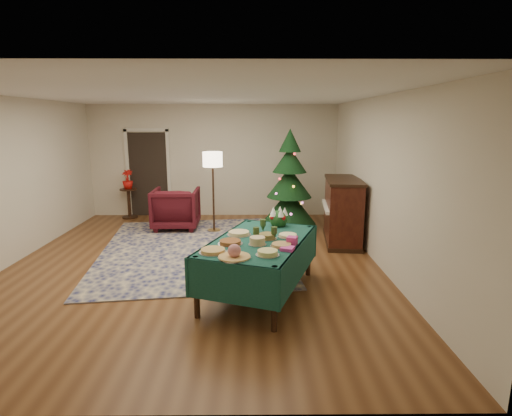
{
  "coord_description": "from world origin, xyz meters",
  "views": [
    {
      "loc": [
        0.96,
        -6.27,
        2.3
      ],
      "look_at": [
        1.01,
        -0.16,
        0.97
      ],
      "focal_mm": 28.0,
      "sensor_mm": 36.0,
      "label": 1
    }
  ],
  "objects_px": {
    "potted_plant": "(128,184)",
    "buffet_table": "(259,251)",
    "side_table": "(129,204)",
    "christmas_tree": "(289,185)",
    "armchair": "(176,206)",
    "gift_box": "(292,241)",
    "piano": "(342,212)",
    "floor_lamp": "(213,164)"
  },
  "relations": [
    {
      "from": "armchair",
      "to": "potted_plant",
      "type": "bearing_deg",
      "value": -37.67
    },
    {
      "from": "buffet_table",
      "to": "side_table",
      "type": "relative_size",
      "value": 3.12
    },
    {
      "from": "gift_box",
      "to": "potted_plant",
      "type": "height_order",
      "value": "potted_plant"
    },
    {
      "from": "floor_lamp",
      "to": "christmas_tree",
      "type": "distance_m",
      "value": 1.7
    },
    {
      "from": "buffet_table",
      "to": "side_table",
      "type": "height_order",
      "value": "buffet_table"
    },
    {
      "from": "side_table",
      "to": "armchair",
      "type": "bearing_deg",
      "value": -36.67
    },
    {
      "from": "floor_lamp",
      "to": "piano",
      "type": "bearing_deg",
      "value": -17.58
    },
    {
      "from": "side_table",
      "to": "christmas_tree",
      "type": "distance_m",
      "value": 3.95
    },
    {
      "from": "gift_box",
      "to": "christmas_tree",
      "type": "bearing_deg",
      "value": 85.44
    },
    {
      "from": "potted_plant",
      "to": "floor_lamp",
      "type": "bearing_deg",
      "value": -29.21
    },
    {
      "from": "christmas_tree",
      "to": "piano",
      "type": "relative_size",
      "value": 1.44
    },
    {
      "from": "potted_plant",
      "to": "piano",
      "type": "xyz_separation_m",
      "value": [
        4.71,
        -2.02,
        -0.24
      ]
    },
    {
      "from": "armchair",
      "to": "piano",
      "type": "xyz_separation_m",
      "value": [
        3.39,
        -1.03,
        0.11
      ]
    },
    {
      "from": "buffet_table",
      "to": "side_table",
      "type": "bearing_deg",
      "value": 125.01
    },
    {
      "from": "buffet_table",
      "to": "gift_box",
      "type": "relative_size",
      "value": 18.28
    },
    {
      "from": "christmas_tree",
      "to": "armchair",
      "type": "bearing_deg",
      "value": 179.95
    },
    {
      "from": "gift_box",
      "to": "side_table",
      "type": "distance_m",
      "value": 5.8
    },
    {
      "from": "potted_plant",
      "to": "buffet_table",
      "type": "bearing_deg",
      "value": -54.99
    },
    {
      "from": "side_table",
      "to": "piano",
      "type": "bearing_deg",
      "value": -23.17
    },
    {
      "from": "side_table",
      "to": "christmas_tree",
      "type": "relative_size",
      "value": 0.33
    },
    {
      "from": "gift_box",
      "to": "armchair",
      "type": "height_order",
      "value": "armchair"
    },
    {
      "from": "armchair",
      "to": "side_table",
      "type": "height_order",
      "value": "armchair"
    },
    {
      "from": "piano",
      "to": "armchair",
      "type": "bearing_deg",
      "value": 163.07
    },
    {
      "from": "gift_box",
      "to": "side_table",
      "type": "bearing_deg",
      "value": 127.08
    },
    {
      "from": "potted_plant",
      "to": "christmas_tree",
      "type": "xyz_separation_m",
      "value": [
        3.78,
        -0.99,
        0.12
      ]
    },
    {
      "from": "christmas_tree",
      "to": "side_table",
      "type": "bearing_deg",
      "value": 165.36
    },
    {
      "from": "buffet_table",
      "to": "armchair",
      "type": "xyz_separation_m",
      "value": [
        -1.76,
        3.41,
        -0.12
      ]
    },
    {
      "from": "buffet_table",
      "to": "gift_box",
      "type": "height_order",
      "value": "gift_box"
    },
    {
      "from": "buffet_table",
      "to": "potted_plant",
      "type": "xyz_separation_m",
      "value": [
        -3.08,
        4.4,
        0.23
      ]
    },
    {
      "from": "armchair",
      "to": "piano",
      "type": "height_order",
      "value": "piano"
    },
    {
      "from": "armchair",
      "to": "piano",
      "type": "bearing_deg",
      "value": 162.07
    },
    {
      "from": "buffet_table",
      "to": "floor_lamp",
      "type": "relative_size",
      "value": 1.33
    },
    {
      "from": "gift_box",
      "to": "armchair",
      "type": "distance_m",
      "value": 4.24
    },
    {
      "from": "armchair",
      "to": "floor_lamp",
      "type": "bearing_deg",
      "value": 164.06
    },
    {
      "from": "side_table",
      "to": "christmas_tree",
      "type": "bearing_deg",
      "value": -14.64
    },
    {
      "from": "gift_box",
      "to": "piano",
      "type": "height_order",
      "value": "piano"
    },
    {
      "from": "buffet_table",
      "to": "piano",
      "type": "xyz_separation_m",
      "value": [
        1.64,
        2.38,
        -0.01
      ]
    },
    {
      "from": "buffet_table",
      "to": "potted_plant",
      "type": "height_order",
      "value": "potted_plant"
    },
    {
      "from": "buffet_table",
      "to": "side_table",
      "type": "xyz_separation_m",
      "value": [
        -3.08,
        4.4,
        -0.27
      ]
    },
    {
      "from": "armchair",
      "to": "piano",
      "type": "relative_size",
      "value": 0.66
    },
    {
      "from": "buffet_table",
      "to": "side_table",
      "type": "distance_m",
      "value": 5.37
    },
    {
      "from": "side_table",
      "to": "buffet_table",
      "type": "bearing_deg",
      "value": -54.99
    }
  ]
}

